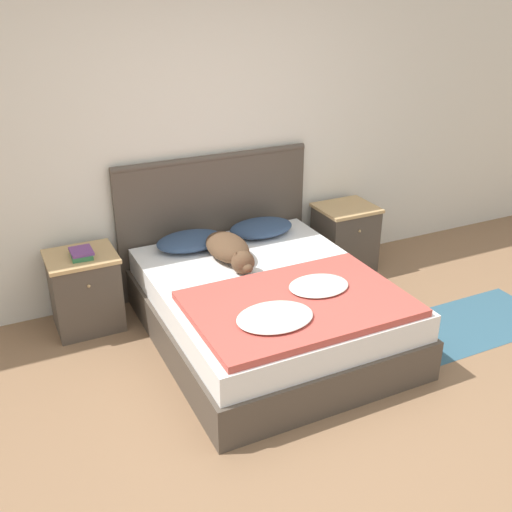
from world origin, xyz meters
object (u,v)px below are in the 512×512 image
pillow_left (190,241)px  nightstand_left (85,291)px  bed (268,309)px  nightstand_right (345,237)px  pillow_right (261,228)px  book_stack (81,253)px  dog (230,249)px

pillow_left → nightstand_left: bearing=179.5°
bed → nightstand_right: bearing=32.8°
pillow_left → pillow_right: size_ratio=1.00×
pillow_right → book_stack: 1.48m
pillow_right → book_stack: size_ratio=2.51×
nightstand_left → pillow_right: pillow_right is taller
nightstand_right → pillow_left: size_ratio=1.10×
bed → nightstand_right: nightstand_right is taller
dog → book_stack: dog is taller
pillow_right → dog: (-0.43, -0.33, 0.02)m
pillow_left → book_stack: 0.85m
pillow_right → dog: size_ratio=0.75×
nightstand_right → pillow_right: pillow_right is taller
bed → dog: 0.54m
book_stack → dog: bearing=-16.4°
pillow_left → pillow_right: bearing=0.0°
nightstand_right → dog: size_ratio=0.82×
bed → nightstand_left: bearing=147.2°
dog → nightstand_right: bearing=14.8°
book_stack → nightstand_right: bearing=0.8°
bed → pillow_right: pillow_right is taller
bed → nightstand_right: (1.17, 0.75, 0.06)m
pillow_left → dog: (0.20, -0.33, 0.02)m
dog → nightstand_left: bearing=162.1°
bed → book_stack: book_stack is taller
nightstand_right → dog: 1.35m
pillow_left → pillow_right: (0.63, 0.00, 0.00)m
nightstand_right → pillow_left: 1.50m
nightstand_left → bed: bearing=-32.8°
nightstand_left → pillow_right: 1.50m
bed → pillow_right: bearing=67.1°
nightstand_left → nightstand_right: size_ratio=1.00×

